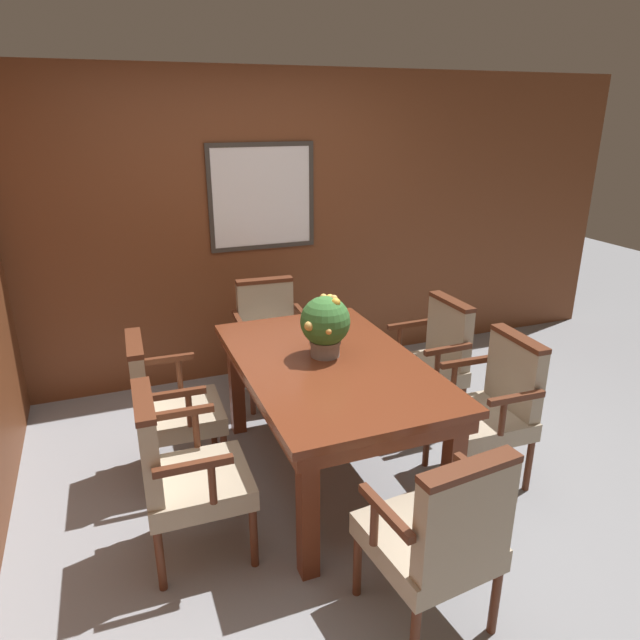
% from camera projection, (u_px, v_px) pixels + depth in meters
% --- Properties ---
extents(ground_plane, '(14.00, 14.00, 0.00)m').
position_uv_depth(ground_plane, '(329.00, 495.00, 3.36)').
color(ground_plane, gray).
extents(wall_back, '(7.20, 0.08, 2.45)m').
position_uv_depth(wall_back, '(242.00, 230.00, 4.57)').
color(wall_back, brown).
rests_on(wall_back, ground_plane).
extents(dining_table, '(1.01, 1.64, 0.77)m').
position_uv_depth(dining_table, '(329.00, 377.00, 3.32)').
color(dining_table, maroon).
rests_on(dining_table, ground_plane).
extents(chair_right_near, '(0.53, 0.54, 0.91)m').
position_uv_depth(chair_right_near, '(492.00, 404.00, 3.38)').
color(chair_right_near, '#562B19').
rests_on(chair_right_near, ground_plane).
extents(chair_head_far, '(0.55, 0.54, 0.91)m').
position_uv_depth(chair_head_far, '(270.00, 335.00, 4.42)').
color(chair_head_far, '#562B19').
rests_on(chair_head_far, ground_plane).
extents(chair_left_near, '(0.52, 0.54, 0.91)m').
position_uv_depth(chair_left_near, '(181.00, 470.00, 2.77)').
color(chair_left_near, '#562B19').
rests_on(chair_left_near, ground_plane).
extents(chair_head_near, '(0.56, 0.55, 0.91)m').
position_uv_depth(chair_head_near, '(439.00, 534.00, 2.35)').
color(chair_head_near, '#562B19').
rests_on(chair_head_near, ground_plane).
extents(chair_right_far, '(0.52, 0.54, 0.91)m').
position_uv_depth(chair_right_far, '(431.00, 358.00, 4.01)').
color(chair_right_far, '#562B19').
rests_on(chair_right_far, ground_plane).
extents(chair_left_far, '(0.52, 0.54, 0.91)m').
position_uv_depth(chair_left_far, '(166.00, 403.00, 3.40)').
color(chair_left_far, '#562B19').
rests_on(chair_left_far, ground_plane).
extents(potted_plant, '(0.30, 0.30, 0.37)m').
position_uv_depth(potted_plant, '(325.00, 324.00, 3.29)').
color(potted_plant, gray).
rests_on(potted_plant, dining_table).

